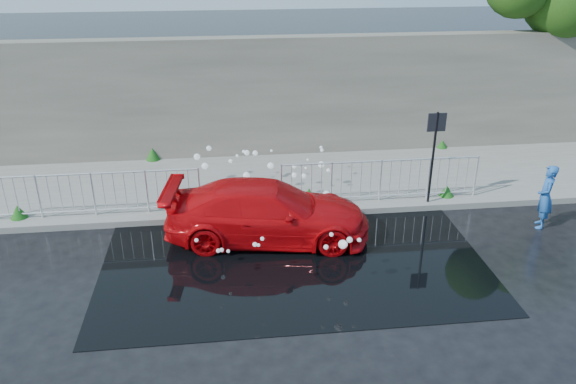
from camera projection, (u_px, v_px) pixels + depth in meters
ground at (274, 287)px, 11.01m from camera, size 90.00×90.00×0.00m
pavement at (257, 182)px, 15.49m from camera, size 30.00×4.00×0.15m
curb at (263, 215)px, 13.69m from camera, size 30.00×0.25×0.16m
retaining_wall at (251, 97)px, 16.72m from camera, size 30.00×0.60×3.50m
puddle at (293, 259)px, 11.97m from camera, size 8.00×5.00×0.01m
sign_post at (434, 143)px, 13.54m from camera, size 0.45×0.06×2.50m
railing_left at (93, 193)px, 13.31m from camera, size 5.05×0.05×1.10m
railing_right at (380, 179)px, 14.05m from camera, size 5.05×0.05×1.10m
weeds at (243, 183)px, 14.87m from camera, size 12.17×3.93×0.40m
water_spray at (269, 185)px, 13.77m from camera, size 3.54×5.59×1.05m
red_car at (267, 212)px, 12.55m from camera, size 4.73×2.40×1.32m
person at (545, 197)px, 13.00m from camera, size 0.57×0.67×1.55m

